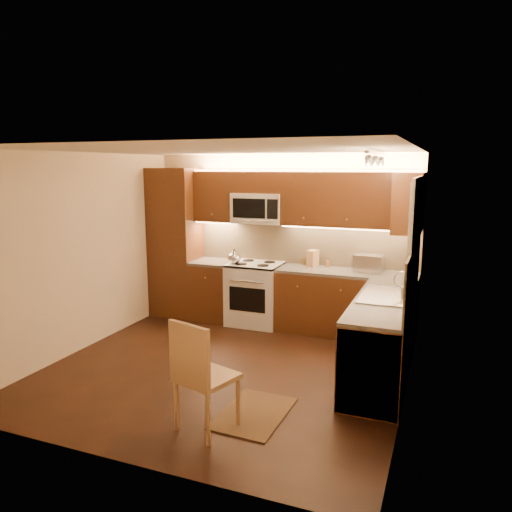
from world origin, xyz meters
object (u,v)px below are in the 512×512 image
at_px(sink, 385,289).
at_px(knife_block, 313,258).
at_px(soap_bottle, 412,278).
at_px(microwave, 259,208).
at_px(toaster_oven, 369,263).
at_px(dining_chair, 207,374).
at_px(stove, 255,293).
at_px(kettle, 234,256).

bearing_deg(sink, knife_block, 132.08).
height_order(sink, soap_bottle, soap_bottle).
relative_size(microwave, toaster_oven, 1.93).
relative_size(knife_block, dining_chair, 0.23).
xyz_separation_m(stove, sink, (2.00, -1.12, 0.52)).
bearing_deg(stove, knife_block, 12.48).
xyz_separation_m(toaster_oven, soap_bottle, (0.61, -0.65, -0.02)).
distance_m(knife_block, soap_bottle, 1.59).
height_order(sink, dining_chair, sink).
xyz_separation_m(kettle, dining_chair, (0.97, -2.80, -0.52)).
bearing_deg(sink, dining_chair, -125.30).
height_order(kettle, soap_bottle, kettle).
bearing_deg(kettle, microwave, 36.39).
bearing_deg(microwave, kettle, -132.73).
relative_size(sink, kettle, 3.81).
distance_m(sink, knife_block, 1.76).
height_order(stove, kettle, kettle).
relative_size(stove, sink, 1.07).
relative_size(kettle, dining_chair, 0.22).
xyz_separation_m(kettle, toaster_oven, (1.90, 0.28, -0.01)).
xyz_separation_m(toaster_oven, knife_block, (-0.81, 0.06, 0.00)).
bearing_deg(toaster_oven, knife_block, -179.88).
bearing_deg(microwave, sink, -32.21).
bearing_deg(toaster_oven, microwave, -176.18).
bearing_deg(soap_bottle, dining_chair, -137.04).
height_order(stove, soap_bottle, soap_bottle).
height_order(soap_bottle, dining_chair, soap_bottle).
height_order(microwave, sink, microwave).
relative_size(toaster_oven, knife_block, 1.66).
distance_m(toaster_oven, knife_block, 0.81).
height_order(microwave, dining_chair, microwave).
distance_m(soap_bottle, dining_chair, 2.91).
bearing_deg(knife_block, microwave, -160.10).
bearing_deg(knife_block, dining_chair, -75.49).
bearing_deg(kettle, toaster_oven, -2.41).
bearing_deg(soap_bottle, microwave, 148.75).
height_order(sink, toaster_oven, toaster_oven).
height_order(stove, sink, sink).
bearing_deg(soap_bottle, sink, -126.70).
distance_m(stove, knife_block, 1.01).
bearing_deg(soap_bottle, toaster_oven, 118.27).
xyz_separation_m(microwave, knife_block, (0.82, 0.05, -0.70)).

